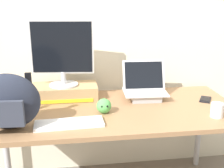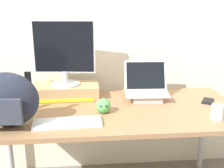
% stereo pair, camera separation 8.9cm
% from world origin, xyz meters
% --- Properties ---
extents(back_wall, '(7.00, 0.10, 2.60)m').
position_xyz_m(back_wall, '(0.00, 0.51, 1.30)').
color(back_wall, silver).
rests_on(back_wall, ground).
extents(desk, '(1.79, 0.82, 0.74)m').
position_xyz_m(desk, '(0.00, 0.00, 0.68)').
color(desk, '#99704C').
rests_on(desk, ground).
extents(toner_box_yellow, '(0.51, 0.25, 0.10)m').
position_xyz_m(toner_box_yellow, '(-0.34, 0.27, 0.79)').
color(toner_box_yellow, tan).
rests_on(toner_box_yellow, desk).
extents(desktop_monitor, '(0.46, 0.22, 0.49)m').
position_xyz_m(desktop_monitor, '(-0.34, 0.26, 1.10)').
color(desktop_monitor, silver).
rests_on(desktop_monitor, toner_box_yellow).
extents(open_laptop, '(0.34, 0.25, 0.28)m').
position_xyz_m(open_laptop, '(0.28, 0.17, 0.80)').
color(open_laptop, '#ADADB2').
rests_on(open_laptop, desk).
extents(external_keyboard, '(0.42, 0.16, 0.02)m').
position_xyz_m(external_keyboard, '(-0.30, -0.23, 0.75)').
color(external_keyboard, white).
rests_on(external_keyboard, desk).
extents(messenger_backpack, '(0.39, 0.25, 0.34)m').
position_xyz_m(messenger_backpack, '(-0.64, -0.22, 0.91)').
color(messenger_backpack, '#232838').
rests_on(messenger_backpack, desk).
extents(coffee_mug, '(0.12, 0.08, 0.09)m').
position_xyz_m(coffee_mug, '(0.66, -0.24, 0.79)').
color(coffee_mug, silver).
rests_on(coffee_mug, desk).
extents(cell_phone, '(0.13, 0.15, 0.01)m').
position_xyz_m(cell_phone, '(0.73, 0.07, 0.75)').
color(cell_phone, black).
rests_on(cell_phone, desk).
extents(plush_toy, '(0.10, 0.10, 0.10)m').
position_xyz_m(plush_toy, '(-0.06, -0.07, 0.79)').
color(plush_toy, '#56B256').
rests_on(plush_toy, desk).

